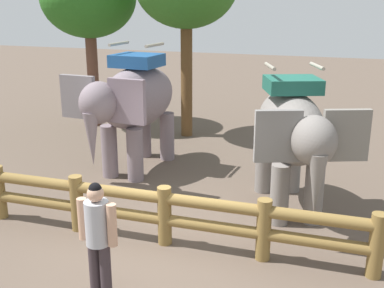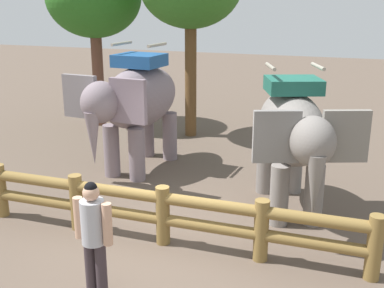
{
  "view_description": "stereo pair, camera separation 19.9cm",
  "coord_description": "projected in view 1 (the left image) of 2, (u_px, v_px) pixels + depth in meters",
  "views": [
    {
      "loc": [
        2.89,
        -7.02,
        4.08
      ],
      "look_at": [
        0.0,
        1.33,
        1.4
      ],
      "focal_mm": 44.64,
      "sensor_mm": 36.0,
      "label": 1
    },
    {
      "loc": [
        3.08,
        -6.95,
        4.08
      ],
      "look_at": [
        0.0,
        1.33,
        1.4
      ],
      "focal_mm": 44.64,
      "sensor_mm": 36.0,
      "label": 2
    }
  ],
  "objects": [
    {
      "name": "elephant_near_left",
      "position": [
        133.0,
        101.0,
        11.42
      ],
      "size": [
        2.07,
        3.63,
        3.11
      ],
      "color": "slate",
      "rests_on": "ground"
    },
    {
      "name": "tourist_woman_in_black",
      "position": [
        98.0,
        233.0,
        6.56
      ],
      "size": [
        0.61,
        0.36,
        1.74
      ],
      "color": "#392E33",
      "rests_on": "ground"
    },
    {
      "name": "log_fence",
      "position": [
        165.0,
        211.0,
        8.16
      ],
      "size": [
        7.08,
        0.39,
        1.05
      ],
      "color": "olive",
      "rests_on": "ground"
    },
    {
      "name": "elephant_center",
      "position": [
        293.0,
        132.0,
        9.18
      ],
      "size": [
        2.5,
        3.45,
        2.91
      ],
      "color": "gray",
      "rests_on": "ground"
    },
    {
      "name": "ground_plane",
      "position": [
        167.0,
        240.0,
        8.44
      ],
      "size": [
        60.0,
        60.0,
        0.0
      ],
      "primitive_type": "plane",
      "color": "brown"
    }
  ]
}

